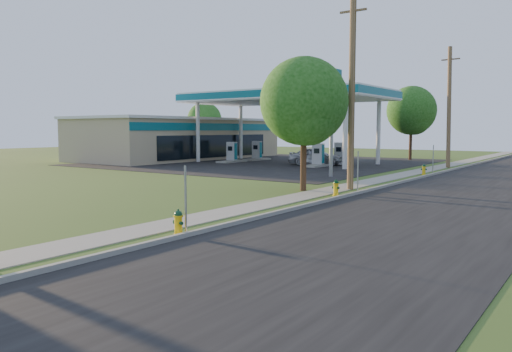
{
  "coord_description": "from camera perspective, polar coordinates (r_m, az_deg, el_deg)",
  "views": [
    {
      "loc": [
        10.08,
        -6.08,
        3.0
      ],
      "look_at": [
        0.0,
        8.0,
        1.4
      ],
      "focal_mm": 35.0,
      "sensor_mm": 36.0,
      "label": 1
    }
  ],
  "objects": [
    {
      "name": "fuel_pump_sw",
      "position": [
        49.28,
        0.12,
        2.64
      ],
      "size": [
        1.2,
        3.2,
        1.9
      ],
      "color": "gray",
      "rests_on": "ground"
    },
    {
      "name": "forecourt",
      "position": [
        46.25,
        1.2,
        1.58
      ],
      "size": [
        26.0,
        28.0,
        0.02
      ],
      "primitive_type": "cube",
      "color": "black",
      "rests_on": "ground"
    },
    {
      "name": "fuel_pump_nw",
      "position": [
        46.09,
        -2.78,
        2.45
      ],
      "size": [
        1.2,
        3.2,
        1.9
      ],
      "color": "gray",
      "rests_on": "ground"
    },
    {
      "name": "hydrant_near",
      "position": [
        14.35,
        -8.88,
        -5.32
      ],
      "size": [
        0.4,
        0.36,
        0.77
      ],
      "color": "yellow",
      "rests_on": "ground"
    },
    {
      "name": "sidewalk",
      "position": [
        19.9,
        0.43,
        -3.35
      ],
      "size": [
        1.5,
        120.0,
        0.03
      ],
      "primitive_type": "cube",
      "color": "gray",
      "rests_on": "ground"
    },
    {
      "name": "sign_post_mid",
      "position": [
        24.25,
        11.56,
        0.44
      ],
      "size": [
        0.05,
        0.04,
        2.0
      ],
      "primitive_type": "cube",
      "color": "gray",
      "rests_on": "ground"
    },
    {
      "name": "tree_lot",
      "position": [
        52.29,
        17.41,
        6.96
      ],
      "size": [
        4.86,
        4.86,
        7.37
      ],
      "color": "#3C2719",
      "rests_on": "ground"
    },
    {
      "name": "curb",
      "position": [
        18.95,
        4.77,
        -3.62
      ],
      "size": [
        0.15,
        120.0,
        0.15
      ],
      "primitive_type": "cube",
      "color": "gray",
      "rests_on": "ground"
    },
    {
      "name": "gas_canopy",
      "position": [
        45.15,
        3.33,
        8.96
      ],
      "size": [
        18.18,
        9.18,
        6.4
      ],
      "color": "silver",
      "rests_on": "ground"
    },
    {
      "name": "ground_plane",
      "position": [
        12.15,
        -22.87,
        -9.44
      ],
      "size": [
        140.0,
        140.0,
        0.0
      ],
      "primitive_type": "plane",
      "color": "#3D5422",
      "rests_on": "ground"
    },
    {
      "name": "convenience_store",
      "position": [
        53.15,
        -8.64,
        4.29
      ],
      "size": [
        10.4,
        22.4,
        4.25
      ],
      "color": "tan",
      "rests_on": "ground"
    },
    {
      "name": "fuel_pump_se",
      "position": [
        44.67,
        9.56,
        2.29
      ],
      "size": [
        1.2,
        3.2,
        1.9
      ],
      "color": "gray",
      "rests_on": "ground"
    },
    {
      "name": "tree_back",
      "position": [
        62.26,
        -5.88,
        6.3
      ],
      "size": [
        4.23,
        4.23,
        6.41
      ],
      "color": "#3C2719",
      "rests_on": "ground"
    },
    {
      "name": "fuel_pump_ne",
      "position": [
        41.12,
        7.11,
        2.07
      ],
      "size": [
        1.2,
        3.2,
        1.9
      ],
      "color": "gray",
      "rests_on": "ground"
    },
    {
      "name": "tree_verge",
      "position": [
        24.61,
        5.61,
        8.12
      ],
      "size": [
        4.33,
        4.33,
        6.57
      ],
      "color": "#3C2719",
      "rests_on": "ground"
    },
    {
      "name": "hydrant_far",
      "position": [
        35.05,
        18.64,
        0.7
      ],
      "size": [
        0.38,
        0.34,
        0.75
      ],
      "color": "gold",
      "rests_on": "ground"
    },
    {
      "name": "sign_post_far",
      "position": [
        35.72,
        19.58,
        1.77
      ],
      "size": [
        0.05,
        0.04,
        2.0
      ],
      "primitive_type": "cube",
      "color": "gray",
      "rests_on": "ground"
    },
    {
      "name": "price_pylon",
      "position": [
        32.18,
        8.67,
        9.56
      ],
      "size": [
        0.34,
        2.04,
        6.85
      ],
      "color": "gray",
      "rests_on": "ground"
    },
    {
      "name": "road",
      "position": [
        17.28,
        16.27,
        -4.9
      ],
      "size": [
        8.0,
        120.0,
        0.02
      ],
      "primitive_type": "cube",
      "color": "black",
      "rests_on": "ground"
    },
    {
      "name": "utility_pole_mid",
      "position": [
        25.51,
        10.89,
        9.58
      ],
      "size": [
        1.4,
        0.32,
        9.8
      ],
      "color": "brown",
      "rests_on": "ground"
    },
    {
      "name": "hydrant_mid",
      "position": [
        22.93,
        9.12,
        -1.36
      ],
      "size": [
        0.4,
        0.36,
        0.77
      ],
      "color": "gold",
      "rests_on": "ground"
    },
    {
      "name": "utility_pole_far",
      "position": [
        42.48,
        21.2,
        7.36
      ],
      "size": [
        1.4,
        0.32,
        9.5
      ],
      "color": "brown",
      "rests_on": "ground"
    },
    {
      "name": "sign_post_near",
      "position": [
        14.37,
        -8.05,
        -2.78
      ],
      "size": [
        0.05,
        0.04,
        2.0
      ],
      "primitive_type": "cube",
      "color": "gray",
      "rests_on": "ground"
    },
    {
      "name": "car_silver",
      "position": [
        42.72,
        6.85,
        2.26
      ],
      "size": [
        4.88,
        3.16,
        1.55
      ],
      "primitive_type": "imported",
      "rotation": [
        0.0,
        0.0,
        1.89
      ],
      "color": "#A6A9AE",
      "rests_on": "ground"
    }
  ]
}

